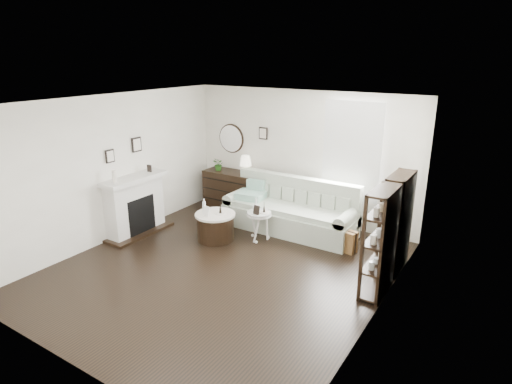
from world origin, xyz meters
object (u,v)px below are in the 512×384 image
Objects in this scene: sofa at (291,213)px; drum_table at (216,226)px; dresser at (232,190)px; pedestal_table at (259,215)px.

drum_table is at bearing -128.58° from sofa.
pedestal_table is (1.45, -1.17, 0.08)m from dresser.
sofa reaches higher than pedestal_table.
drum_table is at bearing -64.91° from dresser.
sofa is 2.07× the size of dresser.
dresser is 1.77m from drum_table.
dresser is 1.70× the size of drum_table.
dresser is at bearing 115.09° from drum_table.
sofa is 3.51× the size of drum_table.
sofa is at bearing 51.42° from drum_table.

